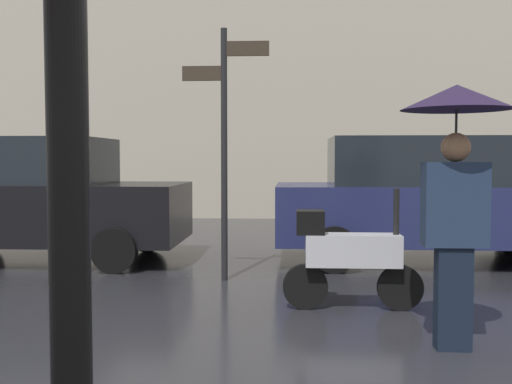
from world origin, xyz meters
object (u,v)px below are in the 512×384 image
at_px(parked_car_left, 427,199).
at_px(street_signpost, 225,129).
at_px(parked_car_distant, 37,198).
at_px(parked_scooter, 348,255).
at_px(pedestrian_with_umbrella, 456,157).

xyz_separation_m(parked_car_left, street_signpost, (-2.83, -1.46, 0.96)).
distance_m(parked_car_distant, street_signpost, 3.39).
distance_m(parked_scooter, parked_car_left, 3.20).
bearing_deg(parked_car_distant, parked_scooter, 162.43).
relative_size(parked_car_left, parked_car_distant, 1.07).
distance_m(pedestrian_with_umbrella, parked_car_distant, 6.48).
height_order(parked_car_distant, street_signpost, street_signpost).
relative_size(pedestrian_with_umbrella, street_signpost, 0.67).
relative_size(pedestrian_with_umbrella, parked_car_left, 0.46).
relative_size(pedestrian_with_umbrella, parked_scooter, 1.49).
relative_size(parked_car_left, street_signpost, 1.45).
xyz_separation_m(pedestrian_with_umbrella, parked_scooter, (-0.72, 1.23, -0.99)).
distance_m(pedestrian_with_umbrella, parked_car_left, 4.18).
bearing_deg(parked_scooter, pedestrian_with_umbrella, -73.80).
bearing_deg(parked_scooter, parked_car_distant, 134.25).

